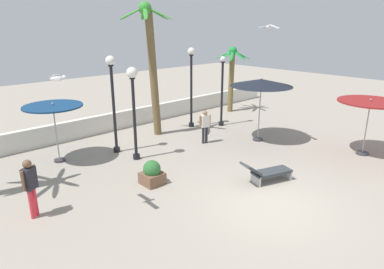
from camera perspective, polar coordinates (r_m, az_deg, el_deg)
ground_plane at (r=10.93m, az=12.87°, el=-11.17°), size 56.00×56.00×0.00m
boundary_wall at (r=17.80m, az=-14.45°, el=1.80°), size 25.20×0.30×0.91m
patio_umbrella_0 at (r=15.59m, az=27.51°, el=4.41°), size 2.52×2.52×2.37m
patio_umbrella_1 at (r=15.81m, az=11.45°, el=8.40°), size 2.82×2.82×2.94m
patio_umbrella_2 at (r=14.10m, az=-22.09°, el=3.89°), size 2.21×2.21×2.39m
palm_tree_1 at (r=16.25m, az=-6.82°, el=12.50°), size 2.54×2.27×6.17m
palm_tree_2 at (r=21.23m, az=6.63°, el=10.51°), size 2.11×2.11×3.95m
lamp_post_0 at (r=18.13m, az=5.02°, el=7.50°), size 0.29×0.29×3.66m
lamp_post_1 at (r=13.42m, az=-9.73°, el=5.90°), size 0.42×0.42×3.70m
lamp_post_2 at (r=17.73m, az=-0.12°, el=9.16°), size 0.37×0.37×4.11m
lamp_post_3 at (r=14.37m, az=-13.06°, el=6.80°), size 0.39×0.39×4.05m
lounge_chair_0 at (r=12.10m, az=12.24°, el=-6.04°), size 1.95×1.13×0.83m
guest_0 at (r=15.50m, az=2.17°, el=1.80°), size 0.54×0.34×1.54m
guest_1 at (r=10.52m, az=-25.35°, el=-7.27°), size 0.49×0.40×1.75m
seagull_0 at (r=9.15m, az=-21.40°, el=8.70°), size 0.39×1.15×0.19m
seagull_1 at (r=14.90m, az=12.79°, el=17.09°), size 0.47×1.22×0.17m
planter at (r=11.81m, az=-6.66°, el=-6.44°), size 0.70×0.70×0.85m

